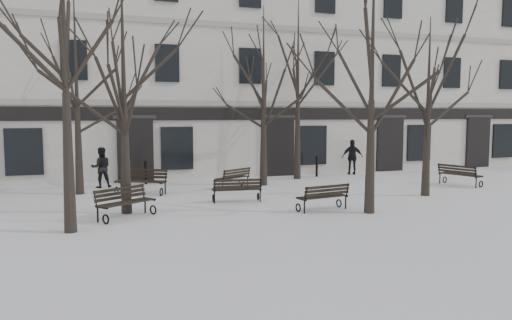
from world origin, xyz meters
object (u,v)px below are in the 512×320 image
bench_1 (237,189)px  bench_0 (125,201)px  bench_4 (234,177)px  bench_5 (459,174)px  tree_2 (373,43)px  bench_3 (141,180)px  tree_0 (64,22)px  tree_1 (123,55)px  bench_2 (324,196)px  tree_3 (429,85)px

bench_1 → bench_0: bearing=27.2°
bench_4 → bench_5: bench_5 is taller
tree_2 → bench_4: tree_2 is taller
tree_2 → bench_3: 9.97m
tree_0 → bench_5: bearing=12.7°
bench_3 → tree_1: bearing=-72.7°
bench_2 → tree_1: bearing=-25.5°
tree_0 → bench_5: tree_0 is taller
tree_2 → bench_4: (-2.48, 6.48, -4.77)m
tree_2 → tree_3: tree_2 is taller
tree_0 → tree_2: size_ratio=1.03×
tree_2 → bench_1: tree_2 is taller
bench_0 → tree_3: bearing=-31.3°
bench_0 → bench_1: (3.94, 1.46, -0.03)m
bench_1 → bench_3: bench_3 is taller
tree_0 → bench_1: tree_0 is taller
tree_0 → bench_3: tree_0 is taller
tree_1 → bench_0: tree_1 is taller
tree_1 → tree_0: bearing=-127.6°
tree_0 → tree_2: bearing=-2.4°
tree_1 → bench_2: size_ratio=4.35×
tree_1 → bench_4: bearing=40.5°
tree_0 → bench_1: size_ratio=4.89×
tree_0 → tree_1: tree_0 is taller
tree_3 → bench_4: size_ratio=3.90×
tree_2 → bench_5: 9.27m
tree_0 → bench_4: tree_0 is taller
bench_3 → bench_0: bearing=-71.9°
bench_3 → tree_2: bearing=-13.5°
bench_5 → tree_2: bearing=103.9°
tree_2 → bench_1: 6.64m
bench_2 → bench_3: size_ratio=0.90×
tree_0 → bench_4: bearing=44.0°
tree_0 → bench_2: size_ratio=4.82×
tree_1 → bench_2: 7.62m
bench_0 → bench_1: size_ratio=1.05×
bench_3 → bench_5: size_ratio=1.04×
tree_1 → tree_2: 7.60m
bench_2 → bench_1: bearing=-58.0°
tree_3 → bench_5: size_ratio=3.47×
bench_0 → bench_4: 6.76m
tree_2 → bench_4: bearing=110.9°
tree_0 → bench_4: size_ratio=5.07×
tree_1 → bench_5: 14.86m
tree_1 → bench_2: bearing=-15.7°
tree_0 → bench_1: (5.44, 2.82, -4.94)m
tree_2 → bench_4: size_ratio=4.90×
tree_1 → bench_3: tree_1 is taller
bench_3 → bench_4: bearing=35.8°
bench_4 → bench_5: (9.43, -2.56, 0.04)m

